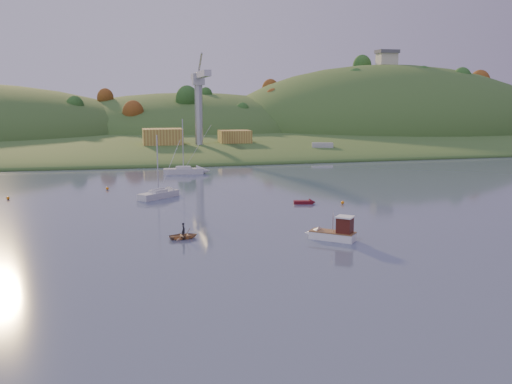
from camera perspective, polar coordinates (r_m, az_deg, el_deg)
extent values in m
plane|color=#3B4361|center=(47.48, 11.80, -10.31)|extent=(500.00, 500.00, 0.00)
cube|color=#334F1F|center=(271.51, -9.21, 5.95)|extent=(620.00, 220.00, 1.50)
ellipsoid|color=#334F1F|center=(206.88, -7.89, 4.93)|extent=(640.00, 150.00, 7.00)
ellipsoid|color=#334F1F|center=(252.57, -6.60, 5.76)|extent=(140.00, 120.00, 36.00)
ellipsoid|color=#334F1F|center=(262.14, 12.69, 5.72)|extent=(150.00, 130.00, 60.00)
cube|color=beige|center=(262.18, 12.95, 12.83)|extent=(8.00, 6.00, 5.00)
cube|color=#595960|center=(262.41, 12.98, 13.52)|extent=(9.00, 7.00, 1.50)
cube|color=slate|center=(164.83, -4.73, 4.28)|extent=(42.00, 16.00, 2.40)
cube|color=#A27436|center=(164.13, -9.32, 5.43)|extent=(11.00, 8.00, 4.80)
cube|color=#A27436|center=(167.90, -2.14, 5.50)|extent=(9.00, 7.00, 4.00)
cylinder|color=#B7B7BC|center=(161.83, -5.74, 7.79)|extent=(2.20, 2.20, 18.00)
cube|color=#B7B7BC|center=(161.85, -5.79, 11.16)|extent=(3.20, 3.20, 3.20)
cube|color=#B7B7BC|center=(152.97, -5.35, 11.64)|extent=(1.80, 18.00, 1.60)
cube|color=#B7B7BC|center=(166.84, -6.03, 11.44)|extent=(1.80, 10.00, 1.60)
cube|color=white|center=(65.05, 7.66, -4.37)|extent=(5.03, 4.66, 0.91)
cone|color=white|center=(65.90, 5.58, -4.15)|extent=(2.53, 2.53, 1.82)
cube|color=brown|center=(64.94, 7.67, -3.97)|extent=(5.06, 4.70, 0.12)
cube|color=#491811|center=(64.30, 8.88, -3.32)|extent=(2.21, 2.20, 1.82)
cube|color=white|center=(64.09, 8.90, -2.48)|extent=(2.50, 2.49, 0.15)
cylinder|color=silver|center=(64.67, 7.69, -2.94)|extent=(0.10, 0.10, 2.43)
cube|color=silver|center=(92.40, -9.73, -0.29)|extent=(6.94, 6.35, 1.00)
cube|color=silver|center=(92.31, -9.74, 0.04)|extent=(3.13, 3.00, 0.63)
cylinder|color=silver|center=(91.70, -9.82, 2.81)|extent=(0.18, 0.18, 9.06)
cylinder|color=silver|center=(92.27, -9.75, 0.20)|extent=(2.29, 1.97, 0.12)
cylinder|color=silver|center=(92.25, -9.75, 0.26)|extent=(2.17, 1.91, 0.36)
cube|color=beige|center=(120.99, -7.27, 2.08)|extent=(8.52, 3.35, 1.14)
cube|color=beige|center=(120.91, -7.27, 2.37)|extent=(3.29, 2.18, 0.73)
cylinder|color=silver|center=(120.40, -7.33, 4.80)|extent=(0.18, 0.18, 10.38)
cylinder|color=silver|center=(120.88, -7.28, 2.49)|extent=(3.32, 0.47, 0.12)
cylinder|color=beige|center=(120.87, -7.28, 2.54)|extent=(2.93, 0.66, 0.36)
imported|color=#9B7655|center=(65.57, -7.25, -4.36)|extent=(3.61, 2.85, 0.68)
imported|color=black|center=(65.46, -7.26, -3.97)|extent=(0.48, 0.64, 1.60)
cube|color=#580C14|center=(86.50, 4.73, -1.02)|extent=(3.00, 1.68, 0.47)
cone|color=#580C14|center=(86.68, 5.66, -1.02)|extent=(1.20, 1.31, 1.13)
cube|color=slate|center=(160.14, 6.65, 3.99)|extent=(14.37, 8.42, 1.74)
cube|color=#B7B7BC|center=(160.01, 6.66, 4.50)|extent=(6.39, 4.41, 2.32)
sphere|color=orange|center=(86.81, 8.65, -1.05)|extent=(0.50, 0.50, 0.50)
sphere|color=orange|center=(97.86, -23.56, -0.56)|extent=(0.50, 0.50, 0.50)
sphere|color=orange|center=(102.48, -14.65, 0.35)|extent=(0.50, 0.50, 0.50)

